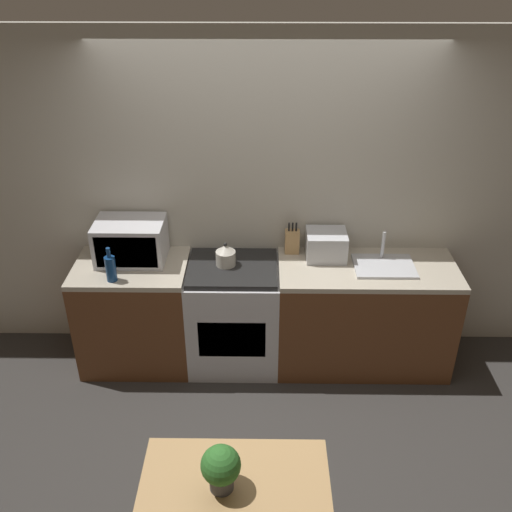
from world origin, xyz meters
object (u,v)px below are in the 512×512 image
at_px(stove_range, 234,315).
at_px(bottle, 111,268).
at_px(kettle, 226,255).
at_px(dining_table, 234,509).
at_px(toaster_oven, 326,245).
at_px(microwave, 131,241).

height_order(stove_range, bottle, bottle).
distance_m(stove_range, kettle, 0.54).
relative_size(kettle, dining_table, 0.20).
distance_m(stove_range, bottle, 1.06).
relative_size(toaster_oven, dining_table, 0.33).
xyz_separation_m(kettle, bottle, (-0.82, -0.23, 0.02)).
bearing_deg(bottle, microwave, 73.93).
distance_m(microwave, bottle, 0.33).
bearing_deg(kettle, microwave, 174.16).
distance_m(toaster_oven, dining_table, 2.20).
bearing_deg(dining_table, toaster_oven, 73.22).
bearing_deg(microwave, toaster_oven, 1.88).
height_order(stove_range, toaster_oven, toaster_oven).
xyz_separation_m(microwave, toaster_oven, (1.51, 0.05, -0.05)).
distance_m(microwave, dining_table, 2.25).
bearing_deg(kettle, stove_range, -27.39).
relative_size(bottle, toaster_oven, 0.87).
bearing_deg(stove_range, microwave, 172.59).
height_order(kettle, microwave, microwave).
relative_size(stove_range, microwave, 1.71).
height_order(toaster_oven, dining_table, toaster_oven).
height_order(microwave, bottle, microwave).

